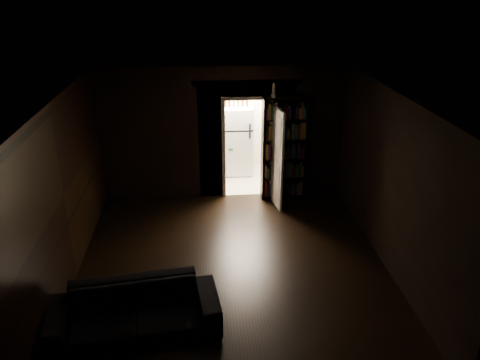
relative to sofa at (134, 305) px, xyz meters
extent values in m
plane|color=black|center=(1.40, 1.37, -0.43)|extent=(5.50, 5.50, 0.00)
cube|color=black|center=(0.17, 4.17, 0.97)|extent=(2.55, 0.10, 2.80)
cube|color=black|center=(3.12, 4.17, 0.97)|extent=(1.55, 0.10, 2.80)
cube|color=black|center=(1.90, 4.17, 2.02)|extent=(0.90, 0.10, 0.70)
cube|color=black|center=(-1.10, 1.37, 0.97)|extent=(0.02, 5.50, 2.80)
cube|color=black|center=(3.90, 1.37, 0.97)|extent=(0.02, 5.50, 2.80)
cube|color=black|center=(1.40, -1.38, 0.97)|extent=(5.00, 0.02, 2.80)
cube|color=beige|center=(1.40, 1.37, 2.37)|extent=(5.00, 5.50, 0.02)
cube|color=silver|center=(1.90, 4.11, 0.62)|extent=(1.04, 0.06, 2.17)
cube|color=beige|center=(1.90, 5.02, -0.48)|extent=(2.20, 1.80, 0.10)
cube|color=beige|center=(1.90, 5.87, 0.77)|extent=(2.20, 0.10, 2.40)
cube|color=beige|center=(0.85, 5.02, 0.77)|extent=(0.10, 1.60, 2.40)
cube|color=beige|center=(2.95, 5.02, 0.77)|extent=(0.10, 1.60, 2.40)
cube|color=beige|center=(1.90, 5.02, 2.02)|extent=(2.20, 1.80, 0.10)
cube|color=#B9646F|center=(1.90, 5.81, 1.79)|extent=(2.00, 0.04, 0.26)
imported|color=black|center=(0.00, 0.00, 0.00)|extent=(2.32, 1.22, 0.86)
cube|color=black|center=(2.65, 3.96, 0.67)|extent=(0.94, 0.45, 2.20)
cube|color=silver|center=(1.78, 5.40, 0.40)|extent=(0.93, 0.89, 1.65)
cube|color=silver|center=(2.44, 3.68, 0.60)|extent=(0.19, 0.85, 2.05)
cube|color=white|center=(2.40, 3.90, 1.91)|extent=(0.12, 0.12, 0.28)
cube|color=black|center=(1.77, 5.31, 1.35)|extent=(0.62, 0.28, 0.26)
camera|label=1|loc=(0.96, -5.06, 3.98)|focal=35.00mm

